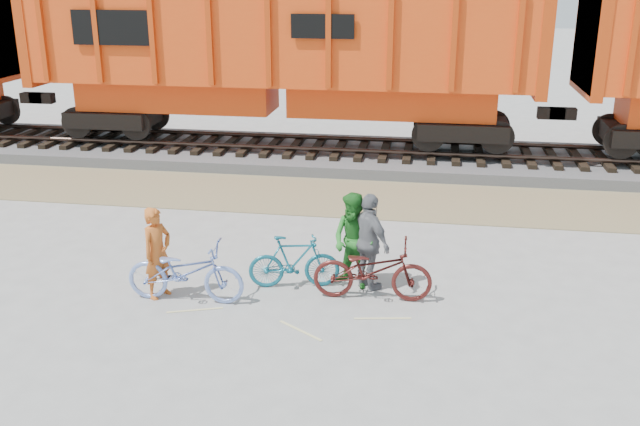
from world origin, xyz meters
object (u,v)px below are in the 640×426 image
Objects in this scene: bicycle_teal at (294,262)px; bicycle_maroon at (373,270)px; person_man at (354,241)px; bicycle_blue at (185,272)px; hopper_car_center at (281,53)px; person_solo at (157,253)px; person_woman at (369,242)px.

bicycle_teal is 1.39m from bicycle_maroon.
bicycle_blue is at bearing -131.18° from person_man.
person_solo is (-0.10, -9.37, -2.23)m from hopper_car_center.
person_woman reaches higher than person_solo.
bicycle_teal is at bearing 77.37° from bicycle_maroon.
hopper_car_center is 9.25m from bicycle_teal.
person_man is (1.00, 0.20, 0.36)m from bicycle_teal.
person_solo reaches higher than bicycle_teal.
hopper_car_center reaches higher than person_solo.
bicycle_maroon is at bearing 150.28° from person_woman.
hopper_car_center reaches higher than bicycle_blue.
person_woman is (3.41, 0.86, 0.07)m from person_solo.
person_woman is (-0.10, 0.40, 0.33)m from bicycle_maroon.
hopper_car_center is 9.38m from person_woman.
hopper_car_center is at bearing 24.98° from person_solo.
person_solo is 0.93× the size of person_man.
person_man is 0.27m from person_woman.
bicycle_teal is at bearing -140.79° from person_man.
bicycle_blue is at bearing 64.49° from person_woman.
hopper_car_center is 9.80m from bicycle_blue.
hopper_car_center is 9.86m from bicycle_maroon.
person_woman is at bearing -50.26° from person_solo.
hopper_car_center is at bearing 1.36° from bicycle_blue.
bicycle_blue is at bearing 104.12° from bicycle_teal.
bicycle_teal is 2.28m from person_solo.
bicycle_blue is at bearing 98.40° from bicycle_maroon.
hopper_car_center is at bearing -22.49° from person_woman.
bicycle_teal is at bearing -76.69° from hopper_car_center.
person_man is (-0.36, 0.45, 0.32)m from bicycle_maroon.
person_man is (2.65, 1.01, 0.32)m from bicycle_blue.
bicycle_maroon is 0.66m from person_man.
bicycle_maroon is 1.15× the size of person_woman.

